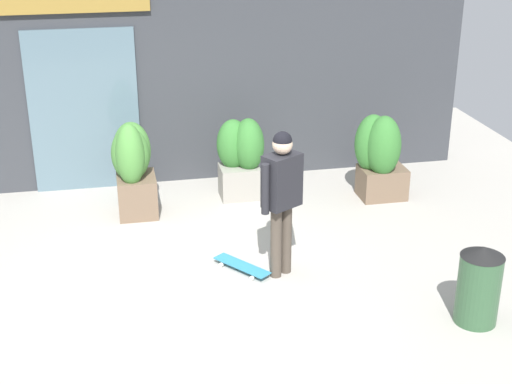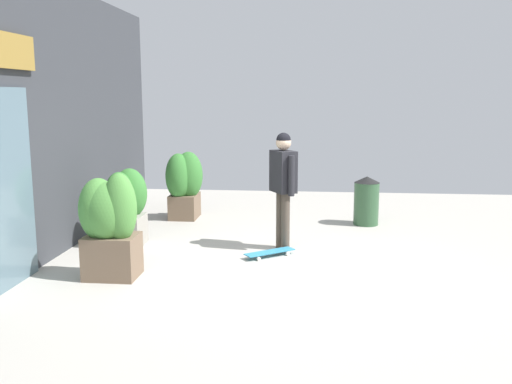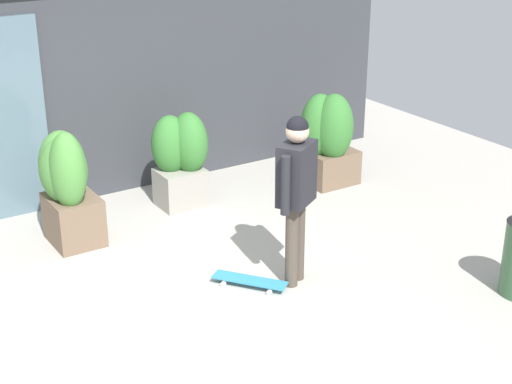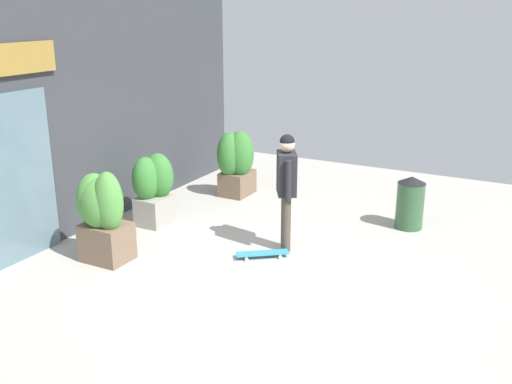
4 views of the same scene
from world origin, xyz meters
name	(u,v)px [view 3 (image 3 of 4)]	position (x,y,z in m)	size (l,w,h in m)	color
ground_plane	(216,303)	(0.00, 0.00, 0.00)	(12.00, 12.00, 0.00)	#B2ADA3
building_facade	(74,46)	(-0.04, 3.26, 1.92)	(8.95, 0.31, 3.87)	#383A3F
skateboarder	(296,183)	(0.88, -0.05, 1.07)	(0.52, 0.43, 1.74)	#4C4238
skateboard	(250,281)	(0.45, 0.11, 0.06)	(0.60, 0.72, 0.08)	teal
planter_box_left	(181,156)	(0.86, 2.34, 0.64)	(0.66, 0.58, 1.18)	gray
planter_box_right	(328,137)	(2.77, 1.88, 0.67)	(0.74, 0.67, 1.26)	brown
planter_box_mid	(67,181)	(-0.68, 2.04, 0.73)	(0.57, 0.74, 1.34)	brown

